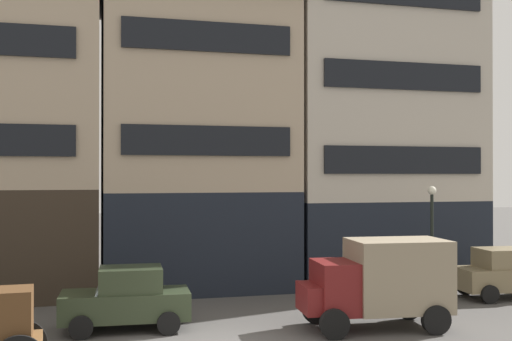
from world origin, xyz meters
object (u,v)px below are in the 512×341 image
sedan_parked_curb (506,273)px  streetlamp_curbside (432,225)px  fire_hydrant_curbside (373,284)px  delivery_truck_near (379,280)px  sedan_dark (127,299)px

sedan_parked_curb → streetlamp_curbside: streetlamp_curbside is taller
sedan_parked_curb → streetlamp_curbside: 3.19m
sedan_parked_curb → fire_hydrant_curbside: 4.89m
delivery_truck_near → streetlamp_curbside: size_ratio=1.09×
fire_hydrant_curbside → sedan_dark: bearing=-162.5°
streetlamp_curbside → sedan_dark: bearing=-168.7°
sedan_dark → sedan_parked_curb: (13.80, 1.28, 0.00)m
streetlamp_curbside → fire_hydrant_curbside: 3.15m
sedan_dark → fire_hydrant_curbside: bearing=17.5°
fire_hydrant_curbside → delivery_truck_near: bearing=-113.2°
sedan_dark → fire_hydrant_curbside: 9.66m
sedan_dark → streetlamp_curbside: streetlamp_curbside is taller
fire_hydrant_curbside → streetlamp_curbside: bearing=-16.9°
sedan_dark → fire_hydrant_curbside: (9.20, 2.90, -0.49)m
delivery_truck_near → streetlamp_curbside: bearing=44.2°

